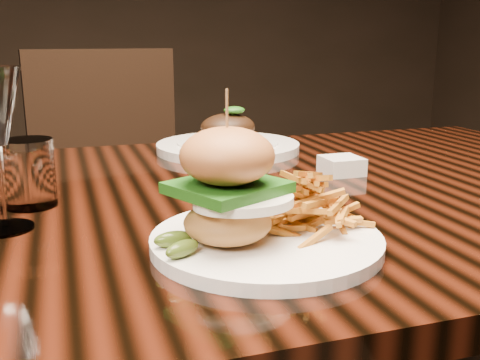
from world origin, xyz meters
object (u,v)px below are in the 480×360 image
object	(u,v)px
dining_table	(217,239)
far_dish	(228,143)
burger_plate	(264,207)
chair_far	(115,187)

from	to	relation	value
dining_table	far_dish	bearing A→B (deg)	70.22
burger_plate	chair_far	size ratio (longest dim) A/B	0.28
dining_table	chair_far	world-z (taller)	chair_far
dining_table	chair_far	distance (m)	0.90
burger_plate	far_dish	world-z (taller)	burger_plate
far_dish	chair_far	distance (m)	0.65
dining_table	chair_far	xyz separation A→B (m)	(-0.08, 0.89, -0.13)
burger_plate	dining_table	bearing A→B (deg)	72.99
far_dish	chair_far	bearing A→B (deg)	107.95
dining_table	burger_plate	bearing A→B (deg)	-92.94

